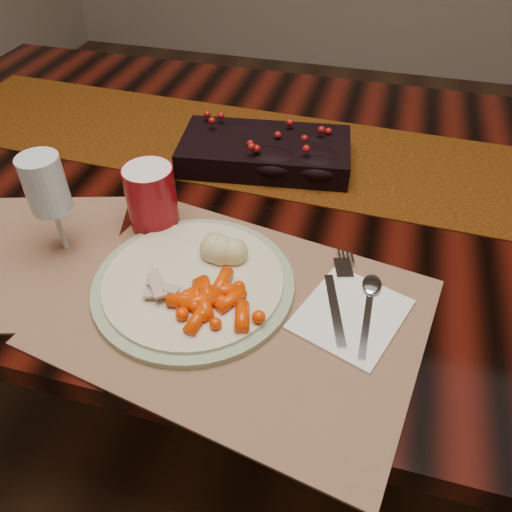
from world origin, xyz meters
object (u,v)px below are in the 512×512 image
(dining_table, at_px, (275,313))
(red_cup, at_px, (152,198))
(napkin, at_px, (351,315))
(wine_glass, at_px, (53,207))
(mashed_potatoes, at_px, (224,242))
(centerpiece, at_px, (265,148))
(baby_carrots, at_px, (212,302))
(turkey_shreds, at_px, (161,287))
(placemat_main, at_px, (238,311))
(dinner_plate, at_px, (194,283))

(dining_table, xyz_separation_m, red_cup, (-0.17, -0.19, 0.43))
(napkin, bearing_deg, wine_glass, -163.20)
(mashed_potatoes, relative_size, napkin, 0.56)
(dining_table, height_order, red_cup, red_cup)
(dining_table, xyz_separation_m, centerpiece, (-0.04, 0.05, 0.41))
(baby_carrots, height_order, red_cup, red_cup)
(turkey_shreds, bearing_deg, baby_carrots, -5.96)
(dining_table, relative_size, turkey_shreds, 23.19)
(wine_glass, bearing_deg, placemat_main, -10.40)
(turkey_shreds, height_order, napkin, turkey_shreds)
(centerpiece, bearing_deg, dining_table, -49.39)
(dining_table, relative_size, mashed_potatoes, 21.76)
(placemat_main, xyz_separation_m, wine_glass, (-0.30, 0.06, 0.08))
(dining_table, distance_m, red_cup, 0.50)
(centerpiece, distance_m, red_cup, 0.27)
(dinner_plate, bearing_deg, baby_carrots, -44.28)
(mashed_potatoes, distance_m, turkey_shreds, 0.12)
(baby_carrots, height_order, napkin, baby_carrots)
(placemat_main, bearing_deg, dinner_plate, 170.29)
(centerpiece, relative_size, turkey_shreds, 4.14)
(placemat_main, bearing_deg, napkin, 22.00)
(dinner_plate, xyz_separation_m, turkey_shreds, (-0.03, -0.03, 0.02))
(dining_table, relative_size, placemat_main, 3.64)
(dining_table, bearing_deg, dinner_plate, -100.28)
(mashed_potatoes, xyz_separation_m, turkey_shreds, (-0.06, -0.10, -0.01))
(dinner_plate, relative_size, mashed_potatoes, 3.53)
(dining_table, height_order, wine_glass, wine_glass)
(baby_carrots, bearing_deg, napkin, 14.59)
(dining_table, distance_m, turkey_shreds, 0.54)
(centerpiece, distance_m, napkin, 0.41)
(mashed_potatoes, bearing_deg, placemat_main, -61.92)
(dinner_plate, distance_m, mashed_potatoes, 0.08)
(mashed_potatoes, relative_size, red_cup, 0.76)
(turkey_shreds, distance_m, napkin, 0.26)
(turkey_shreds, relative_size, napkin, 0.53)
(placemat_main, relative_size, turkey_shreds, 6.38)
(dining_table, distance_m, centerpiece, 0.42)
(mashed_potatoes, bearing_deg, dinner_plate, -111.26)
(red_cup, bearing_deg, baby_carrots, -45.86)
(red_cup, bearing_deg, mashed_potatoes, -20.71)
(placemat_main, bearing_deg, dining_table, 103.49)
(dinner_plate, xyz_separation_m, wine_glass, (-0.23, 0.03, 0.07))
(dinner_plate, bearing_deg, wine_glass, 172.91)
(dinner_plate, relative_size, turkey_shreds, 3.76)
(wine_glass, bearing_deg, baby_carrots, -14.74)
(napkin, bearing_deg, turkey_shreds, -151.61)
(wine_glass, bearing_deg, centerpiece, 54.02)
(dining_table, height_order, centerpiece, centerpiece)
(turkey_shreds, relative_size, wine_glass, 0.47)
(centerpiece, relative_size, wine_glass, 1.93)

